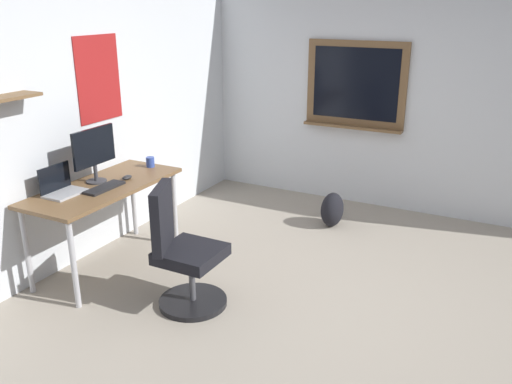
{
  "coord_description": "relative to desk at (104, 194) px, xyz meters",
  "views": [
    {
      "loc": [
        -3.3,
        -1.01,
        2.2
      ],
      "look_at": [
        0.05,
        0.72,
        0.85
      ],
      "focal_mm": 37.8,
      "sensor_mm": 36.0,
      "label": 1
    }
  ],
  "objects": [
    {
      "name": "coffee_mug",
      "position": [
        0.6,
        -0.03,
        0.13
      ],
      "size": [
        0.08,
        0.08,
        0.09
      ],
      "primitive_type": "cylinder",
      "color": "#334CA5",
      "rests_on": "desk"
    },
    {
      "name": "monitor_primary",
      "position": [
        0.03,
        0.1,
        0.35
      ],
      "size": [
        0.46,
        0.17,
        0.46
      ],
      "color": "#38383D",
      "rests_on": "desk"
    },
    {
      "name": "keyboard",
      "position": [
        -0.07,
        -0.08,
        0.09
      ],
      "size": [
        0.37,
        0.13,
        0.02
      ],
      "primitive_type": "cube",
      "color": "black",
      "rests_on": "desk"
    },
    {
      "name": "ground_plane",
      "position": [
        0.12,
        -2.06,
        -0.67
      ],
      "size": [
        5.2,
        5.2,
        0.0
      ],
      "primitive_type": "plane",
      "color": "#9E9384",
      "rests_on": "ground"
    },
    {
      "name": "computer_mouse",
      "position": [
        0.21,
        -0.08,
        0.1
      ],
      "size": [
        0.1,
        0.06,
        0.03
      ],
      "primitive_type": "ellipsoid",
      "color": "#262628",
      "rests_on": "desk"
    },
    {
      "name": "wall_back",
      "position": [
        0.12,
        0.38,
        0.63
      ],
      "size": [
        5.0,
        0.3,
        2.6
      ],
      "color": "silver",
      "rests_on": "ground"
    },
    {
      "name": "wall_right",
      "position": [
        2.57,
        -2.04,
        0.63
      ],
      "size": [
        0.22,
        5.0,
        2.6
      ],
      "color": "silver",
      "rests_on": "ground"
    },
    {
      "name": "laptop",
      "position": [
        -0.31,
        0.15,
        0.13
      ],
      "size": [
        0.31,
        0.21,
        0.23
      ],
      "color": "#ADAFB5",
      "rests_on": "desk"
    },
    {
      "name": "backpack",
      "position": [
        1.73,
        -1.42,
        -0.49
      ],
      "size": [
        0.32,
        0.22,
        0.35
      ],
      "primitive_type": "ellipsoid",
      "color": "black",
      "rests_on": "ground"
    },
    {
      "name": "office_chair",
      "position": [
        -0.23,
        -0.94,
        -0.26
      ],
      "size": [
        0.54,
        0.55,
        0.95
      ],
      "color": "black",
      "rests_on": "ground"
    },
    {
      "name": "desk",
      "position": [
        0.0,
        0.0,
        0.0
      ],
      "size": [
        1.39,
        0.61,
        0.75
      ],
      "color": "brown",
      "rests_on": "ground"
    }
  ]
}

